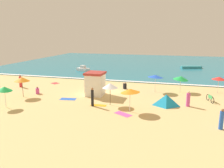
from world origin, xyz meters
TOP-DOWN VIEW (x-y plane):
  - ground_plane at (0.00, 0.00)m, footprint 60.00×60.00m
  - ocean_water at (0.00, 28.00)m, footprint 60.00×44.00m
  - wave_breaker_foam at (0.00, 6.30)m, footprint 57.00×0.70m
  - lifeguard_cabana at (-1.08, -2.28)m, footprint 2.13×2.34m
  - beach_umbrella_0 at (-8.16, -9.08)m, footprint 1.65×1.62m
  - beach_umbrella_1 at (8.72, 2.04)m, footprint 2.54×2.53m
  - beach_umbrella_2 at (4.07, -6.94)m, footprint 2.10×2.08m
  - beach_umbrella_3 at (5.66, 1.22)m, footprint 2.75×2.75m
  - beach_umbrella_4 at (1.70, -5.46)m, footprint 2.28×2.28m
  - beach_umbrella_5 at (13.24, 2.89)m, footprint 2.31×2.32m
  - beach_umbrella_6 at (-8.98, -5.27)m, footprint 2.42×2.42m
  - beach_tent at (7.31, -4.29)m, footprint 2.15×1.57m
  - parked_bicycle at (11.82, -1.45)m, footprint 0.62×1.75m
  - beachgoer_1 at (-12.45, -1.14)m, footprint 0.49×0.49m
  - beachgoer_2 at (11.67, -9.04)m, footprint 0.43×0.43m
  - beachgoer_3 at (9.44, -3.78)m, footprint 0.52×0.52m
  - beachgoer_4 at (1.64, 1.70)m, footprint 0.51×0.51m
  - beachgoer_5 at (0.08, -6.36)m, footprint 0.35×0.35m
  - beachgoer_6 at (-8.16, -3.62)m, footprint 0.58×0.58m
  - beach_towel_0 at (-9.10, 2.26)m, footprint 1.49×1.41m
  - beach_towel_2 at (3.62, -7.84)m, footprint 1.87×1.54m
  - beach_towel_3 at (-3.48, -4.76)m, footprint 1.89×1.17m
  - beach_towel_4 at (0.57, -5.99)m, footprint 1.70×0.80m
  - small_boat_0 at (11.09, 22.72)m, footprint 4.33×2.39m
  - small_boat_1 at (-9.37, 13.56)m, footprint 2.78×2.12m

SIDE VIEW (x-z plane):
  - ground_plane at x=0.00m, z-range 0.00..0.00m
  - beach_towel_0 at x=-9.10m, z-range 0.00..0.01m
  - beach_towel_2 at x=3.62m, z-range 0.00..0.01m
  - beach_towel_3 at x=-3.48m, z-range 0.00..0.01m
  - beach_towel_4 at x=0.57m, z-range 0.00..0.01m
  - ocean_water at x=0.00m, z-range 0.00..0.10m
  - wave_breaker_foam at x=0.00m, z-range 0.10..0.11m
  - small_boat_0 at x=11.09m, z-range 0.10..0.56m
  - beachgoer_6 at x=-8.16m, z-range -0.07..0.80m
  - parked_bicycle at x=11.82m, z-range 0.00..0.76m
  - beachgoer_4 at x=1.64m, z-range -0.06..0.87m
  - small_boat_1 at x=-9.37m, z-range -0.08..0.99m
  - beach_tent at x=7.31m, z-range 0.00..1.22m
  - beachgoer_3 at x=9.44m, z-range -0.06..1.53m
  - beachgoer_2 at x=11.67m, z-range -0.05..1.61m
  - beachgoer_1 at x=-12.45m, z-range -0.05..1.65m
  - beachgoer_5 at x=0.08m, z-range -0.01..1.94m
  - lifeguard_cabana at x=-1.08m, z-range 0.02..2.81m
  - beach_umbrella_1 at x=8.72m, z-range 0.75..2.87m
  - beach_umbrella_5 at x=13.24m, z-range 0.83..2.88m
  - beach_umbrella_0 at x=-8.16m, z-range 0.81..3.03m
  - beach_umbrella_3 at x=5.66m, z-range 0.90..3.14m
  - beach_umbrella_2 at x=4.07m, z-range 0.89..3.19m
  - beach_umbrella_4 at x=1.70m, z-range 0.89..3.21m
  - beach_umbrella_6 at x=-8.98m, z-range 0.92..3.26m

